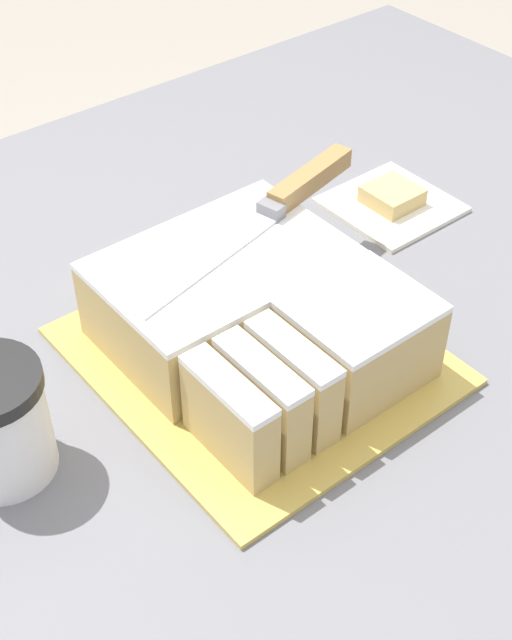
{
  "coord_description": "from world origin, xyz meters",
  "views": [
    {
      "loc": [
        -0.47,
        -0.53,
        1.54
      ],
      "look_at": [
        -0.06,
        -0.01,
        0.96
      ],
      "focal_mm": 50.0,
      "sensor_mm": 36.0,
      "label": 1
    }
  ],
  "objects": [
    {
      "name": "cake_board",
      "position": [
        -0.06,
        -0.01,
        0.92
      ],
      "size": [
        0.31,
        0.34,
        0.01
      ],
      "color": "gold",
      "rests_on": "countertop"
    },
    {
      "name": "paper_napkin",
      "position": [
        0.24,
        0.09,
        0.92
      ],
      "size": [
        0.14,
        0.14,
        0.01
      ],
      "color": "white",
      "rests_on": "countertop"
    },
    {
      "name": "cake",
      "position": [
        -0.05,
        -0.01,
        0.96
      ],
      "size": [
        0.24,
        0.28,
        0.09
      ],
      "color": "tan",
      "rests_on": "cake_board"
    },
    {
      "name": "knife",
      "position": [
        0.06,
        0.07,
        1.02
      ],
      "size": [
        0.33,
        0.1,
        0.02
      ],
      "rotation": [
        0.0,
        0.0,
        3.37
      ],
      "color": "silver",
      "rests_on": "cake"
    },
    {
      "name": "brownie",
      "position": [
        0.24,
        0.09,
        0.93
      ],
      "size": [
        0.06,
        0.06,
        0.02
      ],
      "color": "tan",
      "rests_on": "paper_napkin"
    },
    {
      "name": "countertop",
      "position": [
        0.0,
        0.0,
        0.46
      ],
      "size": [
        1.4,
        1.1,
        0.91
      ],
      "color": "slate",
      "rests_on": "ground_plane"
    }
  ]
}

